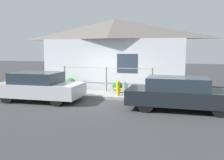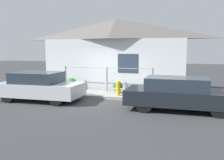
% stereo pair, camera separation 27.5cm
% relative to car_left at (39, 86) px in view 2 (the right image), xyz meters
% --- Properties ---
extents(ground_plane, '(60.00, 60.00, 0.00)m').
position_rel_car_left_xyz_m(ground_plane, '(2.39, 1.10, -0.66)').
color(ground_plane, '#38383A').
extents(sidewalk, '(24.00, 1.61, 0.14)m').
position_rel_car_left_xyz_m(sidewalk, '(2.39, 1.90, -0.59)').
color(sidewalk, gray).
rests_on(sidewalk, ground_plane).
extents(house, '(8.38, 2.23, 4.07)m').
position_rel_car_left_xyz_m(house, '(2.39, 4.12, 2.59)').
color(house, silver).
rests_on(house, ground_plane).
extents(fence, '(4.90, 0.10, 1.28)m').
position_rel_car_left_xyz_m(fence, '(2.39, 2.56, 0.18)').
color(fence, '#999993').
rests_on(fence, sidewalk).
extents(car_left, '(3.87, 1.88, 1.31)m').
position_rel_car_left_xyz_m(car_left, '(0.00, 0.00, 0.00)').
color(car_left, '#B7B7BC').
rests_on(car_left, ground_plane).
extents(car_right, '(4.24, 1.71, 1.29)m').
position_rel_car_left_xyz_m(car_right, '(6.21, 0.00, -0.01)').
color(car_right, black).
rests_on(car_right, ground_plane).
extents(fire_hydrant, '(0.43, 0.19, 0.72)m').
position_rel_car_left_xyz_m(fire_hydrant, '(3.29, 1.57, -0.15)').
color(fire_hydrant, yellow).
rests_on(fire_hydrant, sidewalk).
extents(potted_plant_near_hydrant, '(0.50, 0.50, 0.58)m').
position_rel_car_left_xyz_m(potted_plant_near_hydrant, '(3.10, 2.22, -0.21)').
color(potted_plant_near_hydrant, slate).
rests_on(potted_plant_near_hydrant, sidewalk).
extents(potted_plant_by_fence, '(0.58, 0.58, 0.66)m').
position_rel_car_left_xyz_m(potted_plant_by_fence, '(0.38, 2.44, -0.17)').
color(potted_plant_by_fence, slate).
rests_on(potted_plant_by_fence, sidewalk).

